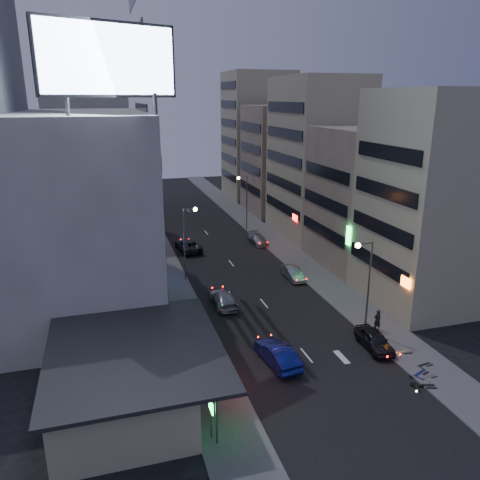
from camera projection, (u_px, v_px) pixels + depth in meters
name	position (u px, v px, depth m)	size (l,w,h in m)	color
ground	(330.00, 384.00, 32.66)	(180.00, 180.00, 0.00)	black
sidewalk_left	(161.00, 259.00, 57.99)	(4.00, 120.00, 0.12)	#4C4C4F
sidewalk_right	(281.00, 247.00, 62.33)	(4.00, 120.00, 0.12)	#4C4C4F
food_court	(123.00, 376.00, 30.15)	(11.00, 13.00, 3.88)	tan
white_building	(73.00, 211.00, 43.77)	(14.00, 24.00, 18.00)	beige
shophouse_near	(430.00, 201.00, 43.43)	(10.00, 11.00, 20.00)	tan
shophouse_mid	(367.00, 197.00, 54.70)	(11.00, 12.00, 16.00)	tan
shophouse_far	(317.00, 158.00, 65.61)	(10.00, 14.00, 22.00)	tan
far_left_a	(91.00, 165.00, 66.81)	(11.00, 10.00, 20.00)	beige
far_left_b	(90.00, 169.00, 79.33)	(12.00, 10.00, 15.00)	slate
far_right_a	(281.00, 160.00, 80.09)	(11.00, 12.00, 18.00)	tan
far_right_b	(258.00, 136.00, 92.19)	(12.00, 12.00, 24.00)	tan
billboard	(109.00, 60.00, 31.96)	(9.52, 3.75, 6.20)	#595B60
street_lamp_right_near	(365.00, 274.00, 38.19)	(1.60, 0.44, 8.02)	#595B60
street_lamp_left	(188.00, 233.00, 49.67)	(1.60, 0.44, 8.02)	#595B60
street_lamp_right_far	(244.00, 195.00, 69.38)	(1.60, 0.44, 8.02)	#595B60
parked_car_right_near	(374.00, 340.00, 37.14)	(1.77, 4.39, 1.50)	black
parked_car_right_mid	(293.00, 273.00, 51.48)	(1.45, 4.16, 1.37)	#A2A5AA
parked_car_left	(188.00, 245.00, 60.86)	(2.53, 5.49, 1.53)	#242429
parked_car_right_far	(258.00, 239.00, 63.87)	(1.83, 4.50, 1.31)	#A9ABB2
road_car_blue	(277.00, 354.00, 34.94)	(1.72, 4.94, 1.63)	navy
road_car_silver	(224.00, 298.00, 44.87)	(2.05, 5.05, 1.47)	#9B9DA3
person	(377.00, 320.00, 39.77)	(0.68, 0.45, 1.87)	black
scooter_black_a	(435.00, 377.00, 32.27)	(2.04, 0.68, 1.24)	black
scooter_silver_a	(434.00, 368.00, 33.55)	(1.59, 0.53, 0.97)	#A8A9B0
scooter_blue	(424.00, 362.00, 34.09)	(1.89, 0.63, 1.15)	navy
scooter_black_b	(430.00, 356.00, 35.04)	(1.73, 0.58, 1.06)	black
scooter_silver_b	(410.00, 344.00, 36.66)	(1.85, 0.62, 1.13)	silver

